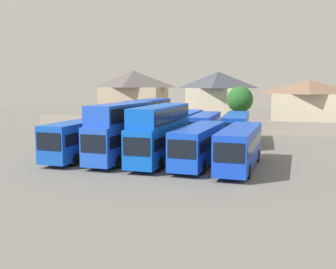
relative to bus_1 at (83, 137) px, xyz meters
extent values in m
plane|color=slate|center=(7.48, 17.71, -2.01)|extent=(140.00, 140.00, 0.00)
cube|color=gray|center=(7.48, 23.49, -1.11)|extent=(56.00, 0.50, 1.80)
cube|color=blue|center=(0.00, 0.01, -0.07)|extent=(2.61, 10.90, 3.17)
cube|color=black|center=(-0.06, -5.44, 0.31)|extent=(2.20, 0.10, 1.42)
cube|color=black|center=(0.00, 0.01, 0.31)|extent=(2.64, 10.03, 1.00)
cylinder|color=black|center=(1.11, -3.37, -1.46)|extent=(0.31, 1.10, 1.10)
cylinder|color=black|center=(-1.18, -3.35, -1.46)|extent=(0.31, 1.10, 1.10)
cylinder|color=black|center=(1.18, 3.37, -1.46)|extent=(0.31, 1.10, 1.10)
cylinder|color=black|center=(-1.11, 3.39, -1.46)|extent=(0.31, 1.10, 1.10)
cube|color=blue|center=(3.99, -0.29, -0.08)|extent=(2.75, 10.16, 3.13)
cube|color=black|center=(3.83, -5.35, 0.29)|extent=(2.14, 0.15, 1.41)
cube|color=black|center=(3.99, -0.29, 0.29)|extent=(2.76, 9.35, 0.99)
cube|color=blue|center=(4.00, -0.04, 2.33)|extent=(2.69, 9.65, 1.68)
cube|color=black|center=(4.00, -0.04, 2.33)|extent=(2.76, 9.15, 1.18)
cylinder|color=black|center=(5.01, -3.45, -1.46)|extent=(0.34, 1.11, 1.10)
cylinder|color=black|center=(2.78, -3.38, -1.46)|extent=(0.34, 1.11, 1.10)
cylinder|color=black|center=(5.21, 2.80, -1.46)|extent=(0.34, 1.11, 1.10)
cylinder|color=black|center=(2.98, 2.87, -1.46)|extent=(0.34, 1.11, 1.10)
cube|color=blue|center=(7.52, 0.04, -0.12)|extent=(2.51, 10.91, 3.06)
cube|color=black|center=(7.48, -5.43, 0.25)|extent=(2.14, 0.10, 1.38)
cube|color=black|center=(7.52, 0.04, 0.25)|extent=(2.54, 10.04, 0.96)
cube|color=blue|center=(7.52, 0.31, 2.21)|extent=(2.46, 10.37, 1.59)
cube|color=black|center=(7.52, 0.31, 2.21)|extent=(2.54, 9.82, 1.12)
cylinder|color=black|center=(8.62, -3.35, -1.46)|extent=(0.31, 1.10, 1.10)
cylinder|color=black|center=(6.38, -3.33, -1.46)|extent=(0.31, 1.10, 1.10)
cylinder|color=black|center=(8.67, 3.41, -1.46)|extent=(0.31, 1.10, 1.10)
cylinder|color=black|center=(6.43, 3.42, -1.46)|extent=(0.31, 1.10, 1.10)
cube|color=blue|center=(11.12, -0.05, -0.15)|extent=(2.75, 10.59, 3.00)
cube|color=black|center=(10.95, -5.33, 0.21)|extent=(2.13, 0.15, 1.35)
cube|color=black|center=(11.12, -0.05, 0.21)|extent=(2.77, 9.75, 0.94)
cylinder|color=black|center=(12.13, -3.34, -1.46)|extent=(0.33, 1.11, 1.10)
cylinder|color=black|center=(9.90, -3.27, -1.46)|extent=(0.33, 1.11, 1.10)
cylinder|color=black|center=(12.34, 3.18, -1.46)|extent=(0.33, 1.11, 1.10)
cylinder|color=black|center=(10.11, 3.25, -1.46)|extent=(0.33, 1.11, 1.10)
cube|color=blue|center=(14.57, -0.48, -0.14)|extent=(2.64, 10.88, 3.02)
cube|color=black|center=(14.47, -5.92, 0.22)|extent=(2.15, 0.12, 1.36)
cube|color=black|center=(14.57, -0.48, 0.22)|extent=(2.67, 10.01, 0.95)
cylinder|color=black|center=(15.63, -3.86, -1.46)|extent=(0.32, 1.11, 1.10)
cylinder|color=black|center=(13.39, -3.82, -1.46)|extent=(0.32, 1.11, 1.10)
cylinder|color=black|center=(15.76, 2.86, -1.46)|extent=(0.32, 1.11, 1.10)
cylinder|color=black|center=(13.51, 2.90, -1.46)|extent=(0.32, 1.11, 1.10)
cube|color=blue|center=(1.67, 13.44, -0.09)|extent=(2.60, 10.65, 3.13)
cube|color=black|center=(1.57, 8.11, 0.29)|extent=(2.11, 0.12, 1.41)
cube|color=black|center=(1.67, 13.44, 0.29)|extent=(2.63, 9.80, 0.99)
cube|color=blue|center=(1.68, 13.70, 2.21)|extent=(2.54, 10.12, 1.47)
cube|color=black|center=(1.68, 13.70, 2.21)|extent=(2.62, 9.59, 1.03)
cylinder|color=black|center=(2.72, 10.13, -1.46)|extent=(0.32, 1.11, 1.10)
cylinder|color=black|center=(0.51, 10.17, -1.46)|extent=(0.32, 1.11, 1.10)
cylinder|color=black|center=(2.84, 16.70, -1.46)|extent=(0.32, 1.11, 1.10)
cylinder|color=black|center=(0.63, 16.75, -1.46)|extent=(0.32, 1.11, 1.10)
cube|color=blue|center=(6.22, 13.33, -0.08)|extent=(2.86, 11.86, 3.13)
cube|color=black|center=(6.39, 7.42, 0.29)|extent=(2.23, 0.14, 1.41)
cube|color=black|center=(6.22, 13.33, 0.29)|extent=(2.88, 10.92, 0.99)
cylinder|color=black|center=(7.49, 9.71, -1.46)|extent=(0.33, 1.11, 1.10)
cylinder|color=black|center=(5.16, 9.64, -1.46)|extent=(0.33, 1.11, 1.10)
cylinder|color=black|center=(7.28, 17.02, -1.46)|extent=(0.33, 1.11, 1.10)
cylinder|color=black|center=(4.96, 16.95, -1.46)|extent=(0.33, 1.11, 1.10)
cube|color=blue|center=(8.85, 13.29, -0.16)|extent=(2.88, 10.26, 2.99)
cube|color=black|center=(9.09, 8.20, 0.20)|extent=(2.11, 0.18, 1.34)
cube|color=black|center=(8.85, 13.29, 0.20)|extent=(2.88, 9.45, 0.94)
cylinder|color=black|center=(10.10, 10.20, -1.46)|extent=(0.35, 1.11, 1.10)
cylinder|color=black|center=(7.90, 10.09, -1.46)|extent=(0.35, 1.11, 1.10)
cylinder|color=black|center=(9.80, 16.49, -1.46)|extent=(0.35, 1.11, 1.10)
cylinder|color=black|center=(7.59, 16.38, -1.46)|extent=(0.35, 1.11, 1.10)
cube|color=blue|center=(12.48, 13.21, -0.12)|extent=(3.24, 11.48, 3.06)
cube|color=black|center=(12.85, 7.53, 0.25)|extent=(2.22, 0.22, 1.38)
cube|color=black|center=(12.48, 13.21, 0.25)|extent=(3.22, 10.57, 0.97)
cylinder|color=black|center=(13.87, 9.78, -1.46)|extent=(0.37, 1.12, 1.10)
cylinder|color=black|center=(11.55, 9.63, -1.46)|extent=(0.37, 1.12, 1.10)
cylinder|color=black|center=(13.42, 16.79, -1.46)|extent=(0.37, 1.12, 1.10)
cylinder|color=black|center=(11.10, 16.65, -1.46)|extent=(0.37, 1.12, 1.10)
cube|color=tan|center=(-7.02, 30.38, 1.12)|extent=(10.20, 6.74, 6.26)
pyramid|color=#514C4C|center=(-7.02, 30.38, 5.64)|extent=(10.71, 7.08, 2.77)
cube|color=beige|center=(7.28, 30.41, 1.09)|extent=(8.70, 7.30, 6.20)
pyramid|color=#3D424C|center=(7.28, 30.41, 5.48)|extent=(9.14, 7.66, 2.59)
cube|color=beige|center=(20.88, 30.08, 0.70)|extent=(10.31, 6.77, 5.41)
pyramid|color=brown|center=(20.88, 30.08, 4.41)|extent=(10.83, 7.11, 2.03)
cylinder|color=brown|center=(11.32, 25.99, -0.36)|extent=(0.38, 0.38, 3.29)
sphere|color=#235B23|center=(11.32, 25.99, 2.61)|extent=(3.80, 3.80, 3.80)
camera|label=1|loc=(18.42, -33.20, 4.96)|focal=43.12mm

